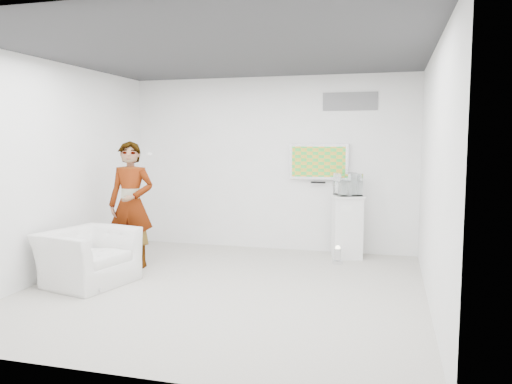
% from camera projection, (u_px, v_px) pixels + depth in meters
% --- Properties ---
extents(room, '(5.01, 5.01, 3.00)m').
position_uv_depth(room, '(225.00, 173.00, 6.31)').
color(room, '#B6B3A7').
rests_on(room, ground).
extents(tv, '(1.00, 0.08, 0.60)m').
position_uv_depth(tv, '(319.00, 162.00, 8.43)').
color(tv, silver).
rests_on(tv, room).
extents(logo_decal, '(0.90, 0.02, 0.30)m').
position_uv_depth(logo_decal, '(350.00, 101.00, 8.23)').
color(logo_decal, slate).
rests_on(logo_decal, room).
extents(person, '(0.74, 0.53, 1.90)m').
position_uv_depth(person, '(131.00, 205.00, 7.49)').
color(person, white).
rests_on(person, room).
extents(armchair, '(1.20, 1.30, 0.72)m').
position_uv_depth(armchair, '(88.00, 257.00, 6.66)').
color(armchair, white).
rests_on(armchair, room).
extents(pedestal, '(0.60, 0.60, 1.02)m').
position_uv_depth(pedestal, '(347.00, 227.00, 8.12)').
color(pedestal, white).
rests_on(pedestal, room).
extents(floor_uplight, '(0.23, 0.23, 0.27)m').
position_uv_depth(floor_uplight, '(338.00, 255.00, 7.74)').
color(floor_uplight, silver).
rests_on(floor_uplight, room).
extents(vitrine, '(0.49, 0.49, 0.36)m').
position_uv_depth(vitrine, '(348.00, 184.00, 8.05)').
color(vitrine, white).
rests_on(vitrine, pedestal).
extents(console, '(0.12, 0.16, 0.21)m').
position_uv_depth(console, '(348.00, 189.00, 8.05)').
color(console, white).
rests_on(console, pedestal).
extents(wii_remote, '(0.04, 0.13, 0.03)m').
position_uv_depth(wii_remote, '(150.00, 154.00, 7.52)').
color(wii_remote, white).
rests_on(wii_remote, person).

